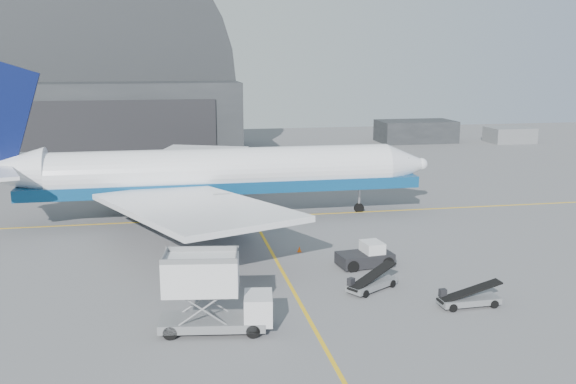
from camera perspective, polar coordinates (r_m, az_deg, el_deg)
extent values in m
plane|color=#565659|center=(44.97, 0.22, -8.36)|extent=(200.00, 200.00, 0.00)
cube|color=gold|center=(63.86, -3.21, -2.24)|extent=(80.00, 0.25, 0.02)
cube|color=gold|center=(43.13, 0.74, -9.25)|extent=(0.25, 40.00, 0.02)
cube|color=black|center=(107.75, -18.30, 6.19)|extent=(50.00, 28.00, 12.00)
cube|color=black|center=(93.95, -19.32, 4.75)|extent=(42.00, 0.40, 9.50)
cube|color=black|center=(123.40, 11.25, 4.40)|extent=(14.00, 8.00, 4.00)
cube|color=slate|center=(127.25, 19.06, 4.20)|extent=(8.00, 6.00, 2.80)
cylinder|color=white|center=(62.73, -5.68, 1.91)|extent=(32.98, 4.40, 4.40)
cone|color=white|center=(66.92, 10.32, 2.40)|extent=(4.03, 4.40, 4.40)
sphere|color=white|center=(67.60, 11.77, 2.43)|extent=(1.28, 1.28, 1.28)
cone|color=white|center=(64.01, -23.54, 1.67)|extent=(6.41, 4.40, 4.40)
cube|color=black|center=(66.45, 9.45, 2.84)|extent=(2.38, 2.02, 0.64)
cube|color=navy|center=(62.99, -5.65, 0.63)|extent=(38.48, 4.44, 1.10)
cube|color=white|center=(51.93, -8.58, -1.29)|extent=(16.90, 22.46, 1.34)
cube|color=white|center=(73.51, -9.30, 2.55)|extent=(16.90, 22.46, 1.34)
cube|color=white|center=(68.00, -23.22, 2.71)|extent=(5.61, 7.67, 0.32)
cylinder|color=gray|center=(55.98, -5.88, -1.80)|extent=(4.76, 2.47, 2.47)
cylinder|color=gray|center=(70.28, -6.93, 0.98)|extent=(4.76, 2.47, 2.47)
cylinder|color=#A5A5AA|center=(66.03, 6.34, -0.69)|extent=(0.26, 0.26, 2.57)
cylinder|color=black|center=(66.22, 6.33, -1.42)|extent=(1.01, 0.32, 1.01)
cylinder|color=black|center=(60.63, -7.07, -2.59)|extent=(1.19, 0.41, 1.19)
cylinder|color=black|center=(66.31, -7.41, -1.35)|extent=(1.19, 0.41, 1.19)
cube|color=slate|center=(38.10, -6.69, -11.39)|extent=(6.36, 3.26, 0.51)
cube|color=#BCBCBF|center=(37.69, -2.66, -10.25)|extent=(1.93, 2.53, 1.62)
cube|color=black|center=(37.60, -1.49, -9.88)|extent=(0.35, 1.92, 0.91)
cube|color=#BCBCBF|center=(37.11, -7.74, -7.28)|extent=(4.57, 3.10, 2.03)
cylinder|color=black|center=(37.09, -3.12, -12.25)|extent=(0.84, 0.41, 0.81)
cylinder|color=black|center=(39.04, -3.10, -10.97)|extent=(0.84, 0.41, 0.81)
cylinder|color=black|center=(37.43, -10.43, -12.21)|extent=(0.84, 0.41, 0.81)
cylinder|color=black|center=(39.36, -10.02, -10.95)|extent=(0.84, 0.41, 0.81)
cube|color=black|center=(49.34, 6.83, -5.91)|extent=(4.33, 2.73, 0.92)
cube|color=#BCBCBF|center=(49.35, 7.50, -4.93)|extent=(1.64, 2.00, 0.92)
cylinder|color=black|center=(49.11, 8.85, -6.24)|extent=(0.96, 0.47, 0.92)
cylinder|color=black|center=(50.85, 7.82, -5.57)|extent=(0.96, 0.47, 0.92)
cylinder|color=black|center=(47.94, 5.78, -6.61)|extent=(0.96, 0.47, 0.92)
cylinder|color=black|center=(49.72, 4.83, -5.91)|extent=(0.96, 0.47, 0.92)
cube|color=slate|center=(44.49, 7.47, -8.14)|extent=(4.03, 3.20, 0.40)
cube|color=black|center=(44.28, 7.49, -7.39)|extent=(4.01, 2.96, 1.14)
cube|color=black|center=(43.49, 5.62, -7.95)|extent=(0.57, 0.54, 0.53)
cylinder|color=black|center=(45.22, 9.25, -8.05)|extent=(0.57, 0.47, 0.53)
cylinder|color=black|center=(45.95, 8.02, -7.68)|extent=(0.57, 0.47, 0.53)
cylinder|color=black|center=(43.14, 6.88, -8.97)|extent=(0.57, 0.47, 0.53)
cylinder|color=black|center=(43.90, 5.63, -8.56)|extent=(0.57, 0.47, 0.53)
cube|color=slate|center=(42.96, 15.79, -9.25)|extent=(3.95, 1.46, 0.40)
cube|color=black|center=(42.74, 15.84, -8.47)|extent=(4.19, 1.03, 1.13)
cube|color=black|center=(42.49, 13.59, -8.73)|extent=(0.46, 0.37, 0.53)
cylinder|color=black|center=(43.18, 17.86, -9.46)|extent=(0.54, 0.24, 0.53)
cylinder|color=black|center=(44.17, 17.04, -8.92)|extent=(0.54, 0.24, 0.53)
cylinder|color=black|center=(41.86, 14.45, -9.94)|extent=(0.54, 0.24, 0.53)
cylinder|color=black|center=(42.88, 13.69, -9.36)|extent=(0.54, 0.24, 0.53)
cube|color=#FC5907|center=(52.56, 1.02, -5.33)|extent=(0.33, 0.33, 0.03)
cone|color=#FC5907|center=(52.49, 1.02, -5.09)|extent=(0.33, 0.33, 0.47)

